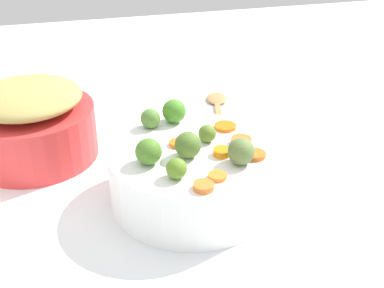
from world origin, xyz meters
name	(u,v)px	position (x,y,z in m)	size (l,w,h in m)	color
tabletop	(205,202)	(0.00, 0.00, 0.01)	(2.40, 2.40, 0.02)	white
serving_bowl_carrots	(192,174)	(0.00, -0.02, 0.07)	(0.28, 0.28, 0.10)	white
metal_pot	(33,132)	(-0.22, -0.29, 0.07)	(0.25, 0.25, 0.10)	red
stuffing_mound	(27,97)	(-0.22, -0.29, 0.15)	(0.21, 0.21, 0.05)	tan
carrot_slice_0	(152,147)	(-0.02, -0.09, 0.12)	(0.03, 0.03, 0.01)	orange
carrot_slice_1	(255,155)	(0.05, 0.07, 0.12)	(0.03, 0.03, 0.01)	orange
carrot_slice_2	(222,152)	(0.03, 0.02, 0.12)	(0.03, 0.03, 0.01)	orange
carrot_slice_3	(225,127)	(-0.06, 0.05, 0.12)	(0.04, 0.04, 0.01)	orange
carrot_slice_4	(178,143)	(-0.02, -0.04, 0.12)	(0.03, 0.03, 0.01)	orange
carrot_slice_5	(217,176)	(0.09, -0.01, 0.12)	(0.03, 0.03, 0.01)	orange
carrot_slice_6	(204,186)	(0.11, -0.04, 0.12)	(0.03, 0.03, 0.01)	orange
carrot_slice_7	(242,142)	(0.00, 0.06, 0.12)	(0.03, 0.03, 0.01)	orange
brussels_sprout_0	(241,151)	(0.06, 0.04, 0.14)	(0.04, 0.04, 0.04)	#5E773D
brussels_sprout_1	(148,152)	(0.02, -0.10, 0.14)	(0.04, 0.04, 0.04)	#497C27
brussels_sprout_2	(188,145)	(0.02, -0.04, 0.14)	(0.04, 0.04, 0.04)	#50732B
brussels_sprout_3	(176,169)	(0.07, -0.07, 0.14)	(0.03, 0.03, 0.03)	#598423
brussels_sprout_4	(174,111)	(-0.11, -0.03, 0.14)	(0.04, 0.04, 0.04)	#458927
brussels_sprout_5	(207,134)	(-0.02, 0.01, 0.13)	(0.03, 0.03, 0.03)	#587C2A
brussels_sprout_6	(150,118)	(-0.10, -0.08, 0.14)	(0.04, 0.04, 0.04)	#518233
wooden_spoon	(218,107)	(-0.34, 0.13, 0.03)	(0.27, 0.10, 0.01)	#A7834D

